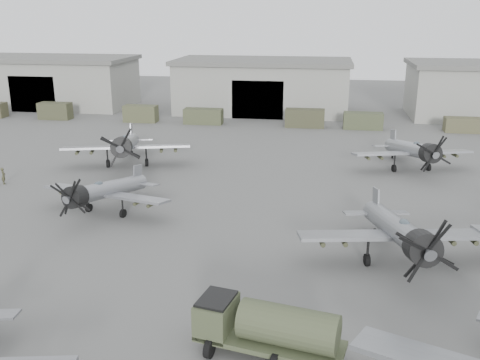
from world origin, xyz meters
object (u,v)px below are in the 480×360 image
object	(u,v)px
aircraft_far_0	(126,144)
fuel_tanker	(268,326)
ground_crew	(3,176)
aircraft_mid_1	(103,191)
aircraft_mid_2	(400,232)
aircraft_far_1	(414,150)

from	to	relation	value
aircraft_far_0	fuel_tanker	distance (m)	36.17
aircraft_far_0	ground_crew	bearing A→B (deg)	-156.66
aircraft_mid_1	ground_crew	xyz separation A→B (m)	(-13.08, 6.36, -1.24)
aircraft_mid_2	fuel_tanker	distance (m)	13.33
aircraft_mid_1	aircraft_far_1	xyz separation A→B (m)	(27.11, 17.18, 0.23)
aircraft_mid_2	ground_crew	bearing A→B (deg)	150.72
aircraft_far_1	ground_crew	world-z (taller)	aircraft_far_1
aircraft_mid_2	aircraft_far_0	size ratio (longest dim) A/B	0.96
aircraft_far_0	aircraft_far_1	world-z (taller)	aircraft_far_0
fuel_tanker	aircraft_mid_1	bearing A→B (deg)	144.04
aircraft_mid_1	aircraft_far_1	bearing A→B (deg)	45.98
aircraft_far_1	fuel_tanker	world-z (taller)	aircraft_far_1
aircraft_mid_2	aircraft_far_1	world-z (taller)	aircraft_mid_2
aircraft_far_0	aircraft_mid_1	bearing A→B (deg)	-91.75
aircraft_mid_1	fuel_tanker	distance (m)	22.87
aircraft_far_0	ground_crew	world-z (taller)	aircraft_far_0
aircraft_mid_1	fuel_tanker	size ratio (longest dim) A/B	1.51
aircraft_far_1	aircraft_mid_2	bearing A→B (deg)	-115.63
aircraft_mid_1	ground_crew	size ratio (longest dim) A/B	6.86
aircraft_mid_2	aircraft_far_0	world-z (taller)	aircraft_far_0
aircraft_mid_2	fuel_tanker	size ratio (longest dim) A/B	1.76
fuel_tanker	aircraft_mid_2	bearing A→B (deg)	67.22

